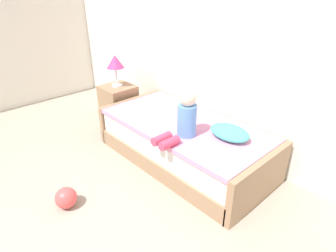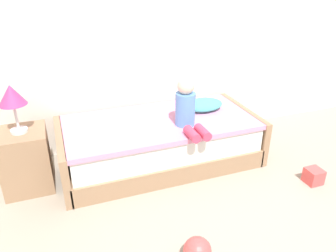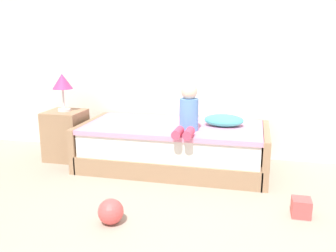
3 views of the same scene
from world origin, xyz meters
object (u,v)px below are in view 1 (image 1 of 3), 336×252
Objects in this scene: bed at (183,142)px; nightstand at (119,105)px; child_figure at (184,119)px; pillow at (230,132)px; table_lamp at (115,63)px; toy_ball at (66,198)px.

bed is 1.35m from nightstand.
child_figure is 0.50m from pillow.
bed is 1.52m from table_lamp.
child_figure reaches higher than bed.
table_lamp is at bearing 179.89° from bed.
pillow is 1.74m from toy_ball.
nightstand is 0.64m from table_lamp.
pillow is at bearing 2.92° from nightstand.
table_lamp is 2.16× the size of toy_ball.
nightstand is 1.63m from child_figure.
toy_ball is at bearing -50.58° from nightstand.
child_figure is at bearing 70.84° from toy_ball.
table_lamp is at bearing 129.42° from toy_ball.
pillow reaches higher than bed.
toy_ball is (-0.75, -1.50, -0.46)m from pillow.
child_figure is at bearing -8.42° from nightstand.
bed is 0.65m from pillow.
toy_ball is at bearing -50.58° from table_lamp.
table_lamp is 1.59m from child_figure.
child_figure is (0.21, -0.23, 0.46)m from bed.
nightstand is at bearing 0.00° from table_lamp.
nightstand is at bearing 129.42° from toy_ball.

